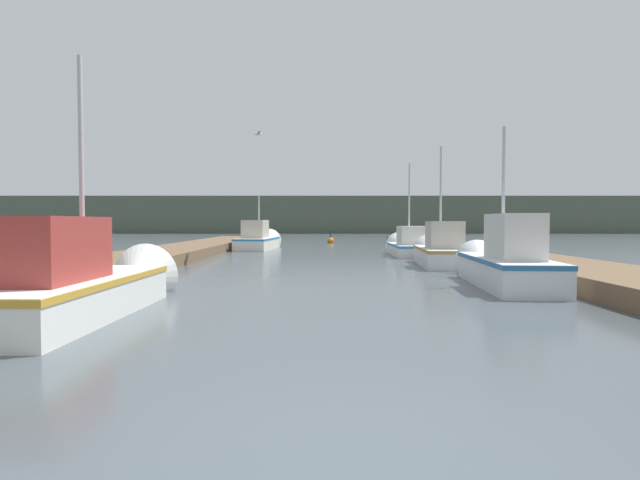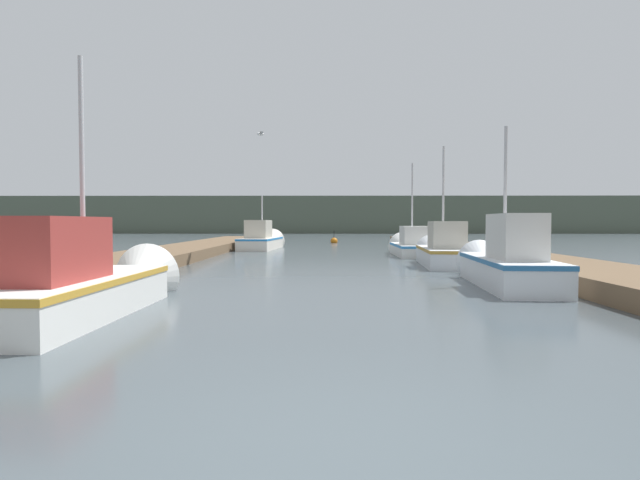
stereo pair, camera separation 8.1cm
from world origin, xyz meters
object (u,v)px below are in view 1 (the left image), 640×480
mooring_piling_0 (444,242)px  channel_buoy (332,241)px  fishing_boat_0 (91,282)px  seagull_lead (260,134)px  fishing_boat_1 (504,262)px  fishing_boat_3 (410,246)px  fishing_boat_4 (262,240)px  fishing_boat_2 (441,251)px  mooring_piling_1 (425,239)px

mooring_piling_0 → channel_buoy: 16.34m
fishing_boat_0 → seagull_lead: 11.50m
fishing_boat_0 → fishing_boat_1: size_ratio=1.03×
fishing_boat_0 → fishing_boat_3: 17.04m
fishing_boat_0 → fishing_boat_3: size_ratio=1.01×
fishing_boat_3 → channel_buoy: (-3.35, 13.12, -0.27)m
fishing_boat_4 → fishing_boat_2: bearing=-48.4°
mooring_piling_0 → channel_buoy: (-4.33, 15.74, -0.58)m
fishing_boat_0 → mooring_piling_1: 19.41m
seagull_lead → mooring_piling_0: bearing=85.2°
fishing_boat_1 → channel_buoy: size_ratio=5.27×
fishing_boat_3 → fishing_boat_4: (-7.60, 5.15, 0.09)m
fishing_boat_2 → channel_buoy: fishing_boat_2 is taller
fishing_boat_3 → fishing_boat_1: bearing=-87.3°
fishing_boat_2 → fishing_boat_3: (-0.19, 5.40, -0.07)m
fishing_boat_1 → mooring_piling_0: 8.65m
mooring_piling_0 → channel_buoy: bearing=105.4°
fishing_boat_4 → mooring_piling_0: (8.58, -7.77, 0.21)m
fishing_boat_2 → fishing_boat_4: (-7.80, 10.55, 0.02)m
mooring_piling_0 → fishing_boat_1: bearing=-94.2°
mooring_piling_1 → seagull_lead: seagull_lead is taller
fishing_boat_3 → seagull_lead: bearing=-144.3°
fishing_boat_3 → mooring_piling_1: bearing=61.5°
fishing_boat_0 → fishing_boat_3: bearing=62.4°
mooring_piling_1 → fishing_boat_4: bearing=160.6°
mooring_piling_1 → seagull_lead: size_ratio=2.35×
channel_buoy → seagull_lead: size_ratio=1.82×
mooring_piling_1 → channel_buoy: bearing=112.2°
fishing_boat_1 → fishing_boat_4: (-7.95, 16.39, -0.04)m
fishing_boat_0 → fishing_boat_1: bearing=24.8°
channel_buoy → fishing_boat_4: bearing=-118.1°
fishing_boat_1 → fishing_boat_2: 5.85m
fishing_boat_1 → fishing_boat_3: (-0.34, 11.24, -0.13)m
fishing_boat_2 → mooring_piling_0: 2.90m
fishing_boat_3 → mooring_piling_0: 2.81m
fishing_boat_3 → fishing_boat_0: bearing=-117.3°
fishing_boat_4 → mooring_piling_1: bearing=-14.3°
mooring_piling_1 → mooring_piling_0: bearing=-92.3°
mooring_piling_1 → seagull_lead: 10.91m
fishing_boat_1 → fishing_boat_3: bearing=96.3°
mooring_piling_0 → seagull_lead: (-7.46, -1.87, 4.15)m
fishing_boat_2 → seagull_lead: (-6.67, 0.91, 4.38)m
mooring_piling_1 → fishing_boat_2: bearing=-97.4°
channel_buoy → seagull_lead: (-3.13, -17.61, 4.73)m
fishing_boat_0 → channel_buoy: fishing_boat_0 is taller
channel_buoy → fishing_boat_0: bearing=-99.5°
fishing_boat_2 → mooring_piling_0: fishing_boat_2 is taller
fishing_boat_0 → mooring_piling_0: bearing=54.5°
fishing_boat_4 → mooring_piling_1: (8.77, -3.09, 0.15)m
fishing_boat_1 → fishing_boat_4: fishing_boat_1 is taller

